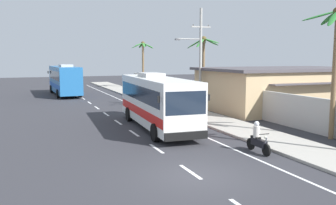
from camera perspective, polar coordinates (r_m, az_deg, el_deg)
ground_plane at (r=14.62m, az=4.60°, el=-11.66°), size 160.00×160.00×0.00m
sidewalk_kerb at (r=26.29m, az=8.16°, el=-3.07°), size 3.20×90.00×0.14m
lane_markings at (r=29.05m, az=-4.54°, el=-2.17°), size 3.84×71.98×0.01m
boundary_wall at (r=31.48m, az=10.54°, el=0.51°), size 0.24×60.00×2.25m
coach_bus_foreground at (r=23.83m, az=-1.83°, el=0.42°), size 3.37×10.91×3.67m
coach_bus_far_lane at (r=46.77m, az=-16.19°, el=3.60°), size 3.30×10.85×3.89m
motorcycle_beside_bus at (r=18.42m, az=14.17°, el=-5.81°), size 0.56×1.96×1.57m
motorcycle_trailing at (r=33.67m, az=-3.77°, el=0.27°), size 0.56×1.96×1.67m
pedestrian_near_kerb at (r=37.08m, az=0.35°, el=1.40°), size 0.36×0.36×1.61m
utility_pole_mid at (r=32.34m, az=5.08°, el=7.28°), size 3.42×0.24×9.08m
palm_nearest at (r=36.21m, az=5.76°, el=7.56°), size 3.38×3.62×6.85m
palm_second at (r=54.87m, az=-4.01°, el=7.59°), size 3.49×3.62×7.18m
palm_third at (r=22.52m, az=25.31°, el=8.29°), size 3.73×3.77×7.56m
roadside_building at (r=34.58m, az=17.73°, el=2.21°), size 14.51×9.63×3.81m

